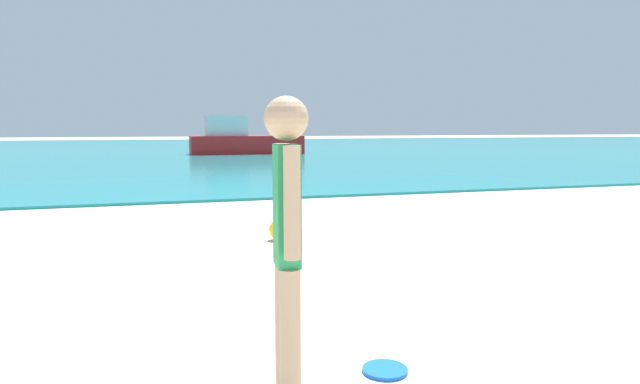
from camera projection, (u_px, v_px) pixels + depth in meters
name	position (u px, v px, depth m)	size (l,w,h in m)	color
water	(181.00, 148.00, 40.47)	(160.00, 60.00, 0.06)	teal
person_standing	(287.00, 240.00, 2.90)	(0.23, 0.39, 1.72)	#DDAD84
frisbee	(385.00, 370.00, 3.58)	(0.29, 0.29, 0.03)	blue
boat_far	(242.00, 141.00, 31.78)	(6.34, 2.13, 2.15)	red
beach_ball	(280.00, 229.00, 7.76)	(0.29, 0.29, 0.29)	yellow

